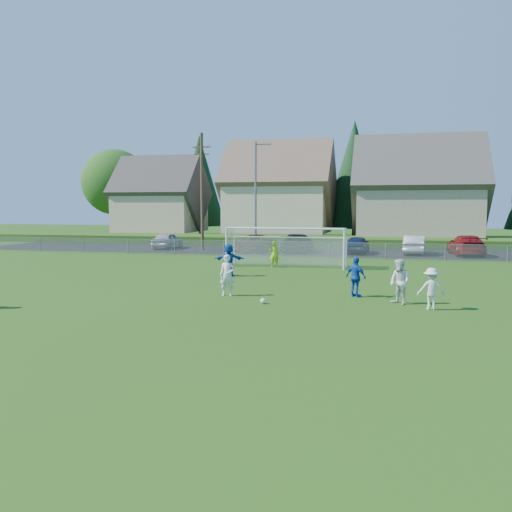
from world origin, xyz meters
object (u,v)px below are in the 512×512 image
object	(u,v)px
car_c	(257,243)
player_blue_a	(356,277)
soccer_ball	(263,301)
goalkeeper	(274,254)
car_d	(298,243)
car_f	(415,245)
player_white_b	(400,282)
car_e	(357,245)
player_white_a	(227,275)
car_g	(466,245)
player_blue_b	(229,260)
soccer_goal	(287,241)
player_white_c	(431,289)
car_a	(167,241)

from	to	relation	value
car_c	player_blue_a	bearing A→B (deg)	121.10
soccer_ball	goalkeeper	world-z (taller)	goalkeeper
player_blue_a	car_d	xyz separation A→B (m)	(-6.05, 21.23, -0.08)
soccer_ball	car_f	size ratio (longest dim) A/B	0.05
player_white_b	car_e	size ratio (longest dim) A/B	0.42
player_blue_a	car_f	xyz separation A→B (m)	(3.27, 21.53, -0.11)
player_white_a	car_g	bearing A→B (deg)	53.10
player_blue_b	soccer_goal	size ratio (longest dim) A/B	0.24
car_f	car_c	bearing A→B (deg)	7.57
player_white_b	goalkeeper	world-z (taller)	player_white_b
player_blue_a	car_e	bearing A→B (deg)	-52.05
player_white_b	soccer_goal	distance (m)	13.57
car_d	player_blue_b	bearing A→B (deg)	86.55
goalkeeper	car_g	size ratio (longest dim) A/B	0.31
player_white_b	player_white_c	xyz separation A→B (m)	(1.11, -0.85, -0.11)
player_white_c	car_e	xyz separation A→B (m)	(-4.04, 23.34, -0.07)
player_blue_a	goalkeeper	bearing A→B (deg)	-25.69
player_blue_b	car_d	size ratio (longest dim) A/B	0.34
player_blue_b	car_c	size ratio (longest dim) A/B	0.34
car_a	player_white_a	bearing A→B (deg)	116.88
player_blue_a	car_c	bearing A→B (deg)	-31.06
soccer_ball	car_d	size ratio (longest dim) A/B	0.04
car_c	soccer_goal	size ratio (longest dim) A/B	0.69
car_d	player_blue_a	bearing A→B (deg)	106.29
soccer_ball	player_blue_a	xyz separation A→B (m)	(3.42, 2.51, 0.73)
player_white_a	player_blue_b	xyz separation A→B (m)	(-1.80, 6.20, 0.00)
car_d	car_g	distance (m)	13.15
player_white_c	car_f	size ratio (longest dim) A/B	0.35
player_white_b	car_f	bearing A→B (deg)	134.22
player_white_c	player_blue_a	bearing A→B (deg)	-45.38
player_white_a	player_white_c	bearing A→B (deg)	-15.91
player_blue_b	car_g	xyz separation A→B (m)	(14.22, 16.32, -0.10)
player_blue_b	soccer_goal	world-z (taller)	soccer_goal
player_blue_a	car_a	xyz separation A→B (m)	(-17.95, 22.01, -0.12)
player_blue_b	player_white_c	bearing A→B (deg)	140.01
player_white_b	car_a	world-z (taller)	player_white_b
player_white_a	car_e	size ratio (longest dim) A/B	0.42
car_a	car_c	bearing A→B (deg)	171.36
player_blue_b	car_e	distance (m)	17.07
player_white_c	goalkeeper	size ratio (longest dim) A/B	0.94
goalkeeper	car_f	distance (m)	14.63
soccer_ball	car_e	bearing A→B (deg)	84.58
car_d	soccer_goal	bearing A→B (deg)	96.36
soccer_ball	player_white_c	xyz separation A→B (m)	(6.29, 0.32, 0.67)
car_e	car_f	distance (m)	4.46
car_e	soccer_goal	bearing A→B (deg)	73.03
soccer_ball	car_f	world-z (taller)	car_f
player_blue_b	car_c	xyz separation A→B (m)	(-2.29, 15.84, -0.17)
car_d	car_c	bearing A→B (deg)	4.37
player_white_c	soccer_goal	bearing A→B (deg)	-66.40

